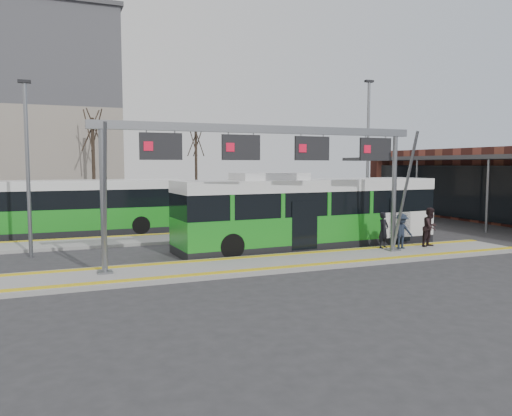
# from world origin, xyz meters

# --- Properties ---
(ground) EXTENTS (120.00, 120.00, 0.00)m
(ground) POSITION_xyz_m (0.00, 0.00, 0.00)
(ground) COLOR #2D2D30
(ground) RESTS_ON ground
(platform_main) EXTENTS (22.00, 3.00, 0.15)m
(platform_main) POSITION_xyz_m (0.00, 0.00, 0.07)
(platform_main) COLOR gray
(platform_main) RESTS_ON ground
(platform_second) EXTENTS (20.00, 3.00, 0.15)m
(platform_second) POSITION_xyz_m (-4.00, 8.00, 0.07)
(platform_second) COLOR gray
(platform_second) RESTS_ON ground
(tactile_main) EXTENTS (22.00, 2.65, 0.02)m
(tactile_main) POSITION_xyz_m (0.00, 0.00, 0.16)
(tactile_main) COLOR yellow
(tactile_main) RESTS_ON platform_main
(tactile_second) EXTENTS (20.00, 0.35, 0.02)m
(tactile_second) POSITION_xyz_m (-4.00, 9.15, 0.16)
(tactile_second) COLOR yellow
(tactile_second) RESTS_ON platform_second
(gantry) EXTENTS (13.00, 1.68, 5.20)m
(gantry) POSITION_xyz_m (-0.35, 0.25, 4.30)
(gantry) COLOR slate
(gantry) RESTS_ON platform_main
(hero_bus) EXTENTS (12.84, 3.37, 3.50)m
(hero_bus) POSITION_xyz_m (2.99, 3.30, 1.60)
(hero_bus) COLOR black
(hero_bus) RESTS_ON ground
(bg_bus_green) EXTENTS (12.04, 2.64, 3.01)m
(bg_bus_green) POSITION_xyz_m (-7.25, 11.80, 1.48)
(bg_bus_green) COLOR black
(bg_bus_green) RESTS_ON ground
(passenger_a) EXTENTS (0.68, 0.57, 1.60)m
(passenger_a) POSITION_xyz_m (5.52, 1.01, 0.95)
(passenger_a) COLOR black
(passenger_a) RESTS_ON platform_main
(passenger_b) EXTENTS (1.03, 0.91, 1.77)m
(passenger_b) POSITION_xyz_m (7.73, 0.54, 1.03)
(passenger_b) COLOR black
(passenger_b) RESTS_ON platform_main
(passenger_c) EXTENTS (1.08, 0.72, 1.56)m
(passenger_c) POSITION_xyz_m (6.14, 0.55, 0.93)
(passenger_c) COLOR #1F2738
(passenger_c) RESTS_ON platform_main
(tree_left) EXTENTS (1.40, 1.40, 8.86)m
(tree_left) POSITION_xyz_m (-4.87, 27.46, 6.72)
(tree_left) COLOR #382B21
(tree_left) RESTS_ON ground
(tree_mid) EXTENTS (1.40, 1.40, 8.41)m
(tree_mid) POSITION_xyz_m (5.88, 33.89, 6.38)
(tree_mid) COLOR #382B21
(tree_mid) RESTS_ON ground
(lamp_west) EXTENTS (0.50, 0.25, 7.28)m
(lamp_west) POSITION_xyz_m (-9.01, 5.27, 3.88)
(lamp_west) COLOR slate
(lamp_west) RESTS_ON ground
(lamp_east) EXTENTS (0.50, 0.25, 8.61)m
(lamp_east) POSITION_xyz_m (8.65, 6.87, 4.55)
(lamp_east) COLOR slate
(lamp_east) RESTS_ON ground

